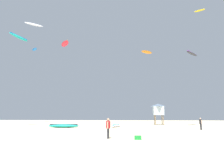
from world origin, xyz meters
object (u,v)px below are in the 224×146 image
object	(u,v)px
kite_grounded_mid	(116,126)
kite_aloft_7	(34,25)
kite_grounded_near	(64,126)
kite_aloft_0	(147,52)
kite_aloft_4	(192,54)
person_foreground	(108,127)
kite_aloft_3	(200,11)
kite_aloft_2	(34,49)
person_midground	(201,123)
lifeguard_tower	(158,109)
cooler_box	(138,138)
kite_aloft_5	(65,44)
kite_aloft_6	(19,37)

from	to	relation	value
kite_grounded_mid	kite_aloft_7	bearing A→B (deg)	151.67
kite_grounded_near	kite_aloft_0	bearing A→B (deg)	24.07
kite_aloft_4	kite_aloft_7	world-z (taller)	kite_aloft_7
person_foreground	kite_aloft_0	xyz separation A→B (m)	(5.60, 20.31, 12.84)
kite_aloft_3	kite_aloft_2	bearing A→B (deg)	177.47
person_midground	kite_grounded_mid	bearing A→B (deg)	-37.77
kite_grounded_near	lifeguard_tower	size ratio (longest dim) A/B	1.16
person_midground	cooler_box	size ratio (longest dim) A/B	2.81
kite_aloft_2	kite_aloft_7	bearing A→B (deg)	-73.31
kite_grounded_mid	kite_aloft_4	world-z (taller)	kite_aloft_4
kite_aloft_0	kite_aloft_3	bearing A→B (deg)	33.42
kite_aloft_5	kite_aloft_6	world-z (taller)	kite_aloft_6
kite_grounded_near	kite_aloft_3	xyz separation A→B (m)	(27.96, 15.50, 26.71)
kite_aloft_4	person_midground	bearing A→B (deg)	-104.90
kite_grounded_near	kite_aloft_2	world-z (taller)	kite_aloft_2
lifeguard_tower	kite_aloft_4	world-z (taller)	kite_aloft_4
cooler_box	kite_aloft_3	xyz separation A→B (m)	(17.20, 30.26, 26.82)
person_foreground	kite_aloft_6	bearing A→B (deg)	-36.31
person_foreground	kite_aloft_4	distance (m)	26.11
person_midground	kite_aloft_6	distance (m)	34.35
kite_aloft_3	person_midground	bearing A→B (deg)	-113.62
person_midground	kite_aloft_7	distance (m)	43.39
kite_grounded_mid	lifeguard_tower	world-z (taller)	lifeguard_tower
kite_aloft_4	kite_aloft_6	xyz separation A→B (m)	(-32.16, -1.69, 3.43)
kite_aloft_5	kite_aloft_6	xyz separation A→B (m)	(-9.81, 2.76, 2.53)
person_midground	kite_aloft_0	size ratio (longest dim) A/B	0.62
person_midground	kite_aloft_4	bearing A→B (deg)	-115.93
lifeguard_tower	cooler_box	distance (m)	25.98
kite_aloft_2	kite_aloft_4	xyz separation A→B (m)	(35.78, -12.66, -5.71)
kite_aloft_2	cooler_box	bearing A→B (deg)	-52.44
kite_aloft_7	kite_aloft_3	bearing A→B (deg)	2.40
kite_aloft_5	kite_aloft_6	bearing A→B (deg)	164.28
person_midground	lifeguard_tower	distance (m)	14.43
kite_aloft_0	kite_aloft_2	bearing A→B (deg)	158.09
kite_grounded_near	kite_aloft_3	size ratio (longest dim) A/B	1.85
lifeguard_tower	kite_grounded_mid	bearing A→B (deg)	-135.83
person_foreground	cooler_box	size ratio (longest dim) A/B	3.06
person_foreground	kite_aloft_2	bearing A→B (deg)	-48.42
kite_grounded_mid	kite_aloft_5	world-z (taller)	kite_aloft_5
lifeguard_tower	kite_aloft_3	xyz separation A→B (m)	(11.74, 5.02, 23.93)
kite_aloft_3	kite_aloft_4	xyz separation A→B (m)	(-6.10, -10.80, -14.06)
kite_grounded_mid	kite_aloft_4	distance (m)	18.90
person_foreground	kite_aloft_7	distance (m)	41.81
kite_aloft_7	lifeguard_tower	bearing A→B (deg)	-6.50
kite_aloft_3	kite_aloft_7	xyz separation A→B (m)	(-40.82, -1.71, -3.10)
kite_aloft_5	kite_aloft_4	bearing A→B (deg)	11.26
kite_aloft_5	kite_aloft_2	bearing A→B (deg)	128.14
kite_aloft_2	kite_aloft_7	world-z (taller)	kite_aloft_7
kite_aloft_3	lifeguard_tower	bearing A→B (deg)	-156.84
kite_aloft_2	kite_aloft_6	world-z (taller)	kite_aloft_2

